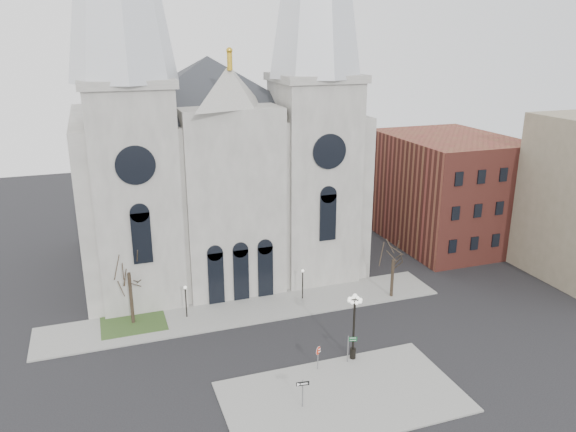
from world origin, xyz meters
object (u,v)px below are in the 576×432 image
object	(u,v)px
street_name_sign	(349,347)
globe_lamp	(354,318)
stop_sign	(318,353)
one_way_sign	(303,389)

from	to	relation	value
street_name_sign	globe_lamp	bearing A→B (deg)	50.58
stop_sign	street_name_sign	bearing A→B (deg)	-13.62
one_way_sign	stop_sign	bearing A→B (deg)	63.17
stop_sign	one_way_sign	size ratio (longest dim) A/B	0.95
stop_sign	globe_lamp	world-z (taller)	globe_lamp
globe_lamp	street_name_sign	distance (m)	2.45
globe_lamp	one_way_sign	xyz separation A→B (m)	(-6.30, -4.68, -2.26)
stop_sign	street_name_sign	size ratio (longest dim) A/B	0.88
globe_lamp	street_name_sign	world-z (taller)	globe_lamp
globe_lamp	street_name_sign	xyz separation A→B (m)	(-0.56, -0.38, -2.35)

